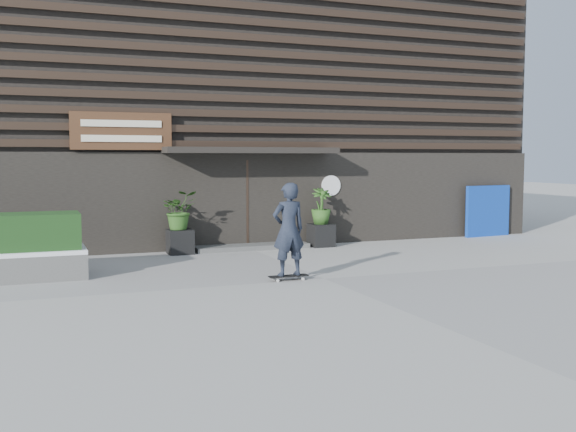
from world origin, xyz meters
name	(u,v)px	position (x,y,z in m)	size (l,w,h in m)	color
ground	(324,279)	(0.00, 0.00, 0.00)	(80.00, 80.00, 0.00)	#A19E98
entrance_step	(251,247)	(0.00, 4.60, 0.06)	(3.00, 0.80, 0.12)	#494A47
planter_pot_left	(180,242)	(-1.90, 4.40, 0.30)	(0.60, 0.60, 0.60)	black
bamboo_left	(180,210)	(-1.90, 4.40, 1.08)	(0.86, 0.75, 0.96)	#2D591E
planter_pot_right	(321,235)	(1.90, 4.40, 0.30)	(0.60, 0.60, 0.60)	black
bamboo_right	(321,206)	(1.90, 4.40, 1.08)	(0.54, 0.54, 0.96)	#2D591E
blue_tarp	(488,211)	(7.52, 4.70, 0.76)	(1.63, 0.12, 1.53)	#0C339D
building	(200,108)	(0.00, 9.96, 3.99)	(18.00, 11.00, 8.00)	black
skateboarder	(289,230)	(-0.72, 0.09, 0.99)	(0.78, 0.47, 1.89)	black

